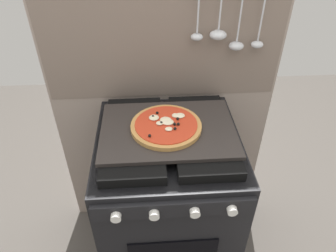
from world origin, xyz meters
The scene contains 5 objects.
ground_plane centered at (0.00, 0.00, 0.00)m, with size 4.00×4.00×0.00m, color #4C4742.
kitchen_backsplash centered at (0.00, 0.33, 0.79)m, with size 1.10×0.09×1.55m.
stove centered at (0.00, 0.00, 0.45)m, with size 0.60×0.64×0.90m.
baking_tray centered at (0.00, 0.00, 0.91)m, with size 0.54×0.38×0.02m, color #2D2826.
pizza_left centered at (-0.01, 0.00, 0.93)m, with size 0.28×0.28×0.03m.
Camera 1 is at (-0.07, -1.00, 1.70)m, focal length 33.93 mm.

